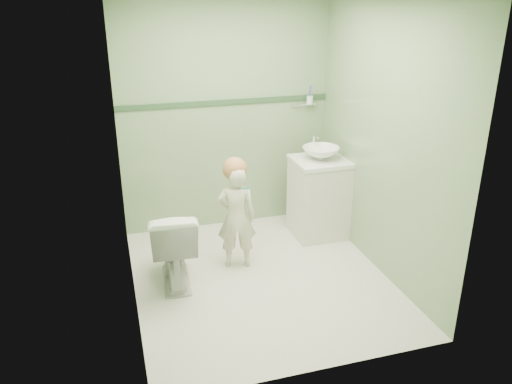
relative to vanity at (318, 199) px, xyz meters
name	(u,v)px	position (x,y,z in m)	size (l,w,h in m)	color
ground	(261,278)	(-0.84, -0.70, -0.40)	(2.50, 2.50, 0.00)	silver
room_shell	(261,151)	(-0.84, -0.70, 0.80)	(2.50, 2.54, 2.40)	#81A474
trim_stripe	(226,102)	(-0.84, 0.54, 0.95)	(2.20, 0.02, 0.05)	#2E4D30
vanity	(318,199)	(0.00, 0.00, 0.00)	(0.52, 0.50, 0.80)	silver
counter	(320,161)	(0.00, 0.00, 0.41)	(0.54, 0.52, 0.04)	white
basin	(321,153)	(0.00, 0.00, 0.49)	(0.37, 0.37, 0.13)	white
faucet	(314,140)	(0.00, 0.19, 0.57)	(0.03, 0.13, 0.18)	silver
cup_holder	(309,100)	(0.05, 0.48, 0.93)	(0.26, 0.07, 0.21)	silver
toilet	(173,245)	(-1.58, -0.52, -0.04)	(0.40, 0.70, 0.71)	white
toddler	(236,217)	(-0.98, -0.40, 0.09)	(0.36, 0.24, 0.98)	beige
hair_cap	(235,169)	(-0.98, -0.37, 0.55)	(0.22, 0.22, 0.22)	#AE6F45
teal_toothbrush	(245,188)	(-0.93, -0.54, 0.43)	(0.11, 0.14, 0.08)	#0F7D79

